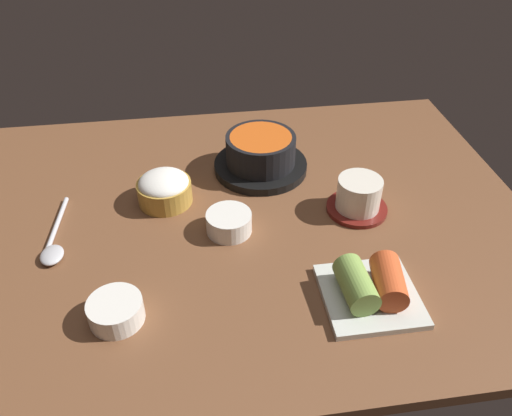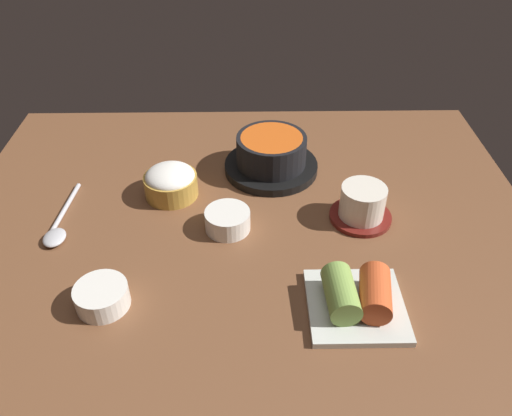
{
  "view_description": "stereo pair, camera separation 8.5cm",
  "coord_description": "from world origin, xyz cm",
  "views": [
    {
      "loc": [
        -7.55,
        -68.24,
        57.77
      ],
      "look_at": [
        2.0,
        -2.0,
        5.0
      ],
      "focal_mm": 35.81,
      "sensor_mm": 36.0,
      "label": 1
    },
    {
      "loc": [
        0.93,
        -68.92,
        57.77
      ],
      "look_at": [
        2.0,
        -2.0,
        5.0
      ],
      "focal_mm": 35.81,
      "sensor_mm": 36.0,
      "label": 2
    }
  ],
  "objects": [
    {
      "name": "banchan_cup_center",
      "position": [
        -2.75,
        -3.65,
        3.88
      ],
      "size": [
        7.56,
        7.56,
        3.51
      ],
      "color": "white",
      "rests_on": "dining_table"
    },
    {
      "name": "side_bowl_near",
      "position": [
        -19.95,
        -20.06,
        3.8
      ],
      "size": [
        7.6,
        7.6,
        3.34
      ],
      "color": "white",
      "rests_on": "dining_table"
    },
    {
      "name": "dining_table",
      "position": [
        0.0,
        0.0,
        1.0
      ],
      "size": [
        100.0,
        76.0,
        2.0
      ],
      "primitive_type": "cube",
      "color": "brown",
      "rests_on": "ground"
    },
    {
      "name": "rice_bowl",
      "position": [
        -13.2,
        6.04,
        4.86
      ],
      "size": [
        9.59,
        9.59,
        5.73
      ],
      "color": "#B78C38",
      "rests_on": "dining_table"
    },
    {
      "name": "stone_pot",
      "position": [
        5.17,
        13.74,
        5.42
      ],
      "size": [
        17.99,
        17.99,
        7.34
      ],
      "color": "black",
      "rests_on": "dining_table"
    },
    {
      "name": "spoon",
      "position": [
        -31.03,
        -3.98,
        2.62
      ],
      "size": [
        3.6,
        17.44,
        1.35
      ],
      "color": "#B7B7BC",
      "rests_on": "dining_table"
    },
    {
      "name": "tea_cup_with_saucer",
      "position": [
        19.93,
        -1.34,
        5.03
      ],
      "size": [
        10.61,
        10.61,
        6.4
      ],
      "color": "maroon",
      "rests_on": "dining_table"
    },
    {
      "name": "kimchi_plate",
      "position": [
        15.74,
        -21.35,
        4.19
      ],
      "size": [
        13.55,
        13.55,
        5.38
      ],
      "color": "silver",
      "rests_on": "dining_table"
    }
  ]
}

